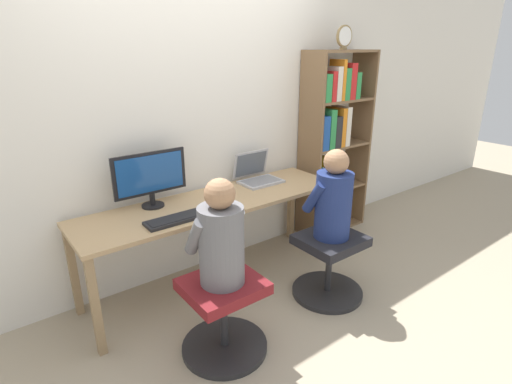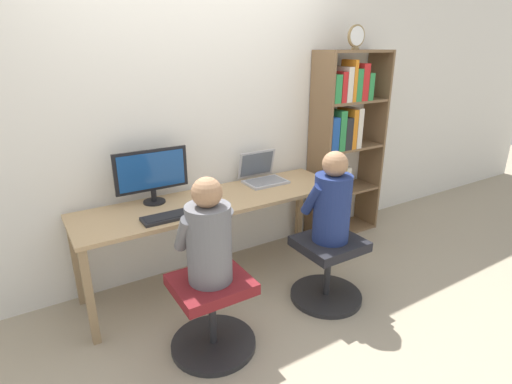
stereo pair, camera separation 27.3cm
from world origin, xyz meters
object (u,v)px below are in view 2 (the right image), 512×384
Objects in this scene: person_at_monitor at (208,236)px; bookshelf at (342,144)px; desktop_monitor at (152,174)px; laptop at (263,176)px; keyboard at (173,216)px; office_chair_right at (328,268)px; person_at_laptop at (332,202)px; office_chair_left at (212,312)px; desk_clock at (356,37)px.

bookshelf is (1.79, 0.83, 0.16)m from person_at_monitor.
desktop_monitor reaches higher than laptop.
keyboard reaches higher than office_chair_right.
laptop is at bearing 179.09° from bookshelf.
person_at_laptop is (0.05, -0.82, 0.02)m from laptop.
office_chair_right is at bearing 1.30° from office_chair_left.
person_at_monitor is 2.25m from desk_clock.
desk_clock is (0.84, 0.73, 1.10)m from person_at_laptop.
desktop_monitor is at bearing 140.60° from person_at_laptop.
office_chair_left is 0.96m from office_chair_right.
office_chair_left is 0.52m from person_at_monitor.
desk_clock reaches higher than desktop_monitor.
person_at_monitor is at bearing -137.34° from laptop.
desk_clock is at bearing -5.51° from laptop.
keyboard is 2.18m from desk_clock.
desk_clock is at bearing -84.37° from bookshelf.
desktop_monitor is 0.97m from laptop.
bookshelf reaches higher than office_chair_right.
desk_clock reaches higher than office_chair_right.
office_chair_left is 0.30× the size of bookshelf.
bookshelf is at bearing 44.05° from person_at_laptop.
person_at_laptop is (0.99, -0.49, 0.06)m from keyboard.
person_at_laptop reaches higher than office_chair_right.
bookshelf is (1.84, -0.02, -0.00)m from desktop_monitor.
desktop_monitor is 1.00× the size of office_chair_right.
laptop reaches higher than keyboard.
desktop_monitor is 0.84× the size of person_at_monitor.
office_chair_left is (0.04, -0.85, -0.68)m from desktop_monitor.
bookshelf is at bearing 24.69° from person_at_monitor.
laptop is 0.82m from person_at_laptop.
desk_clock reaches higher than bookshelf.
laptop is (0.95, -0.01, -0.17)m from desktop_monitor.
bookshelf reaches higher than person_at_monitor.
office_chair_right is (0.96, 0.02, 0.00)m from office_chair_left.
office_chair_right is 1.34m from bookshelf.
person_at_monitor reaches higher than laptop.
laptop is 0.99m from keyboard.
laptop is at bearing 42.66° from person_at_monitor.
office_chair_left is (0.02, -0.52, -0.46)m from keyboard.
office_chair_right is at bearing -138.68° from desk_clock.
bookshelf is at bearing 44.22° from office_chair_right.
keyboard is at bearing -160.82° from laptop.
keyboard is 0.67× the size of person_at_monitor.
person_at_laptop reaches higher than desktop_monitor.
desk_clock is at bearing 7.44° from keyboard.
office_chair_left is 0.84× the size of person_at_monitor.
person_at_laptop is 3.21× the size of desk_clock.
bookshelf reaches higher than office_chair_left.
laptop is 1.24m from person_at_monitor.
person_at_monitor is (0.04, -0.85, -0.16)m from desktop_monitor.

